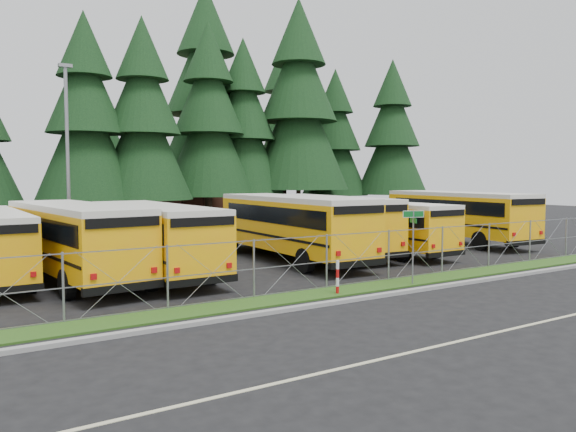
# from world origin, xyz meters

# --- Properties ---
(ground) EXTENTS (120.00, 120.00, 0.00)m
(ground) POSITION_xyz_m (0.00, 0.00, 0.00)
(ground) COLOR black
(ground) RESTS_ON ground
(curb) EXTENTS (50.00, 0.25, 0.12)m
(curb) POSITION_xyz_m (0.00, -3.10, 0.06)
(curb) COLOR gray
(curb) RESTS_ON ground
(grass_verge) EXTENTS (50.00, 1.40, 0.06)m
(grass_verge) POSITION_xyz_m (0.00, -1.70, 0.03)
(grass_verge) COLOR #1E4112
(grass_verge) RESTS_ON ground
(road_lane_line) EXTENTS (50.00, 0.12, 0.01)m
(road_lane_line) POSITION_xyz_m (0.00, -8.00, 0.01)
(road_lane_line) COLOR beige
(road_lane_line) RESTS_ON ground
(chainlink_fence) EXTENTS (44.00, 0.10, 2.00)m
(chainlink_fence) POSITION_xyz_m (0.00, -1.00, 1.00)
(chainlink_fence) COLOR gray
(chainlink_fence) RESTS_ON ground
(brick_building) EXTENTS (22.00, 10.00, 6.00)m
(brick_building) POSITION_xyz_m (6.00, 40.00, 3.00)
(brick_building) COLOR brown
(brick_building) RESTS_ON ground
(bus_1) EXTENTS (3.82, 11.71, 3.02)m
(bus_1) POSITION_xyz_m (-11.45, 5.54, 1.51)
(bus_1) COLOR #FFB608
(bus_1) RESTS_ON ground
(bus_2) EXTENTS (2.78, 11.19, 2.92)m
(bus_2) POSITION_xyz_m (-8.40, 5.22, 1.46)
(bus_2) COLOR #FFB608
(bus_2) RESTS_ON ground
(bus_4) EXTENTS (3.20, 12.08, 3.14)m
(bus_4) POSITION_xyz_m (-1.48, 5.53, 1.57)
(bus_4) COLOR #FFB608
(bus_4) RESTS_ON ground
(bus_5) EXTENTS (3.71, 11.80, 3.04)m
(bus_5) POSITION_xyz_m (1.35, 6.62, 1.52)
(bus_5) COLOR #FFB608
(bus_5) RESTS_ON ground
(bus_6) EXTENTS (2.62, 10.48, 2.74)m
(bus_6) POSITION_xyz_m (4.03, 5.29, 1.37)
(bus_6) COLOR #FFB608
(bus_6) RESTS_ON ground
(bus_east) EXTENTS (3.94, 12.18, 3.14)m
(bus_east) POSITION_xyz_m (11.04, 6.33, 1.57)
(bus_east) COLOR #FFB608
(bus_east) RESTS_ON ground
(street_sign) EXTENTS (0.79, 0.52, 2.81)m
(street_sign) POSITION_xyz_m (-0.87, -2.17, 2.03)
(street_sign) COLOR gray
(street_sign) RESTS_ON ground
(striped_bollard) EXTENTS (0.11, 0.11, 1.20)m
(striped_bollard) POSITION_xyz_m (-4.30, -2.03, 0.60)
(striped_bollard) COLOR #B20C0C
(striped_bollard) RESTS_ON ground
(light_standard) EXTENTS (0.70, 0.35, 10.14)m
(light_standard) POSITION_xyz_m (-9.63, 15.18, 5.50)
(light_standard) COLOR gray
(light_standard) RESTS_ON ground
(conifer_3) EXTENTS (7.15, 7.15, 15.82)m
(conifer_3) POSITION_xyz_m (-6.50, 24.60, 7.91)
(conifer_3) COLOR black
(conifer_3) RESTS_ON ground
(conifer_4) EXTENTS (7.22, 7.22, 15.97)m
(conifer_4) POSITION_xyz_m (-2.43, 24.22, 7.99)
(conifer_4) COLOR black
(conifer_4) RESTS_ON ground
(conifer_5) EXTENTS (7.61, 7.61, 16.83)m
(conifer_5) POSITION_xyz_m (3.59, 25.77, 8.41)
(conifer_5) COLOR black
(conifer_5) RESTS_ON ground
(conifer_6) EXTENTS (7.28, 7.28, 16.11)m
(conifer_6) POSITION_xyz_m (7.25, 26.56, 8.05)
(conifer_6) COLOR black
(conifer_6) RESTS_ON ground
(conifer_7) EXTENTS (9.03, 9.03, 19.97)m
(conifer_7) POSITION_xyz_m (12.17, 25.26, 9.99)
(conifer_7) COLOR black
(conifer_7) RESTS_ON ground
(conifer_8) EXTENTS (6.74, 6.74, 14.91)m
(conifer_8) POSITION_xyz_m (18.70, 28.43, 7.46)
(conifer_8) COLOR black
(conifer_8) RESTS_ON ground
(conifer_9) EXTENTS (7.12, 7.12, 15.75)m
(conifer_9) POSITION_xyz_m (23.21, 24.97, 7.88)
(conifer_9) COLOR black
(conifer_9) RESTS_ON ground
(conifer_11) EXTENTS (6.41, 6.41, 14.18)m
(conifer_11) POSITION_xyz_m (-3.21, 35.13, 7.09)
(conifer_11) COLOR black
(conifer_11) RESTS_ON ground
(conifer_12) EXTENTS (9.74, 9.74, 21.55)m
(conifer_12) POSITION_xyz_m (5.56, 30.61, 10.77)
(conifer_12) COLOR black
(conifer_12) RESTS_ON ground
(conifer_13) EXTENTS (8.43, 8.43, 18.65)m
(conifer_13) POSITION_xyz_m (16.38, 34.34, 9.33)
(conifer_13) COLOR black
(conifer_13) RESTS_ON ground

